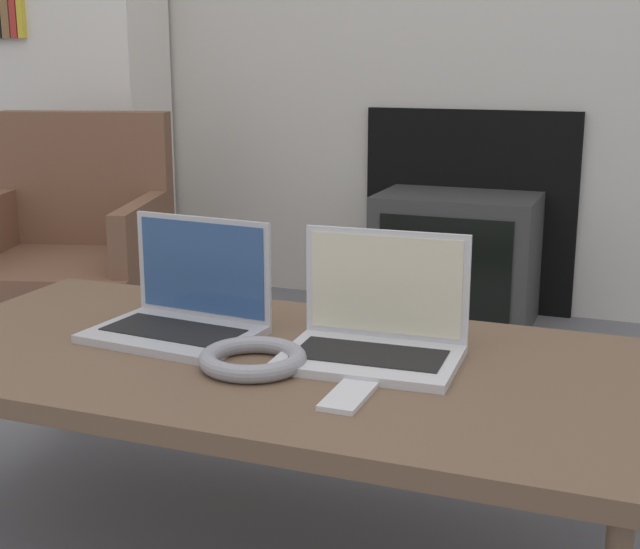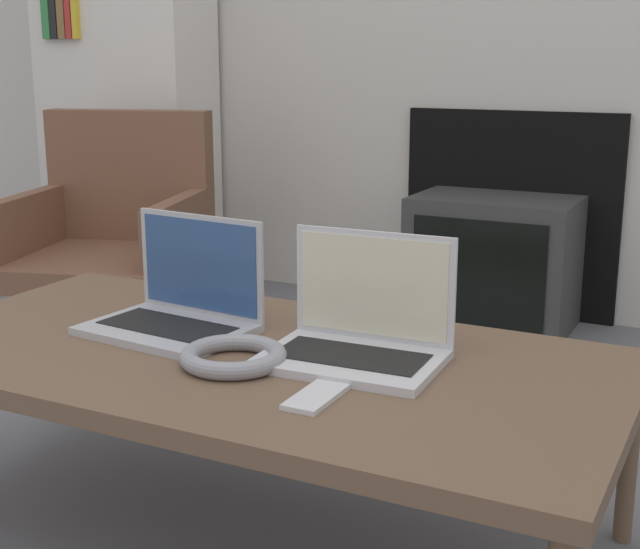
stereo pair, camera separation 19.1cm
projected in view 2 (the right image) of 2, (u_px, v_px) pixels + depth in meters
table at (248, 365)px, 1.68m from camera, size 1.39×0.71×0.38m
laptop_left at (179, 305)px, 1.80m from camera, size 0.34×0.26×0.22m
laptop_right at (359, 332)px, 1.62m from camera, size 0.33×0.24×0.22m
headphones at (233, 356)px, 1.59m from camera, size 0.19×0.19×0.03m
phone at (318, 396)px, 1.44m from camera, size 0.06×0.15×0.01m
tv at (493, 262)px, 3.08m from camera, size 0.55×0.37×0.46m
armchair at (115, 222)px, 3.16m from camera, size 0.77×0.78×0.73m
bookshelf at (124, 62)px, 3.65m from camera, size 0.72×0.32×1.80m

